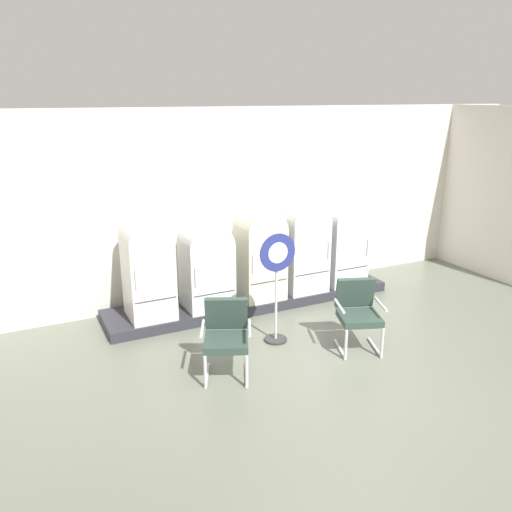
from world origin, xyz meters
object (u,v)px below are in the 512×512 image
at_px(armchair_left, 226,333).
at_px(armchair_right, 358,310).
at_px(refrigerator_0, 148,265).
at_px(sign_stand, 277,286).
at_px(refrigerator_4, 343,240).
at_px(refrigerator_3, 304,243).
at_px(refrigerator_2, 260,251).
at_px(refrigerator_1, 206,263).

bearing_deg(armchair_left, armchair_right, -3.67).
height_order(refrigerator_0, armchair_left, refrigerator_0).
height_order(armchair_left, armchair_right, same).
relative_size(refrigerator_0, armchair_left, 1.58).
distance_m(armchair_right, sign_stand, 1.13).
relative_size(armchair_left, armchair_right, 1.00).
bearing_deg(refrigerator_4, armchair_right, -119.30).
xyz_separation_m(armchair_left, armchair_right, (1.86, -0.12, 0.00)).
xyz_separation_m(refrigerator_0, refrigerator_3, (2.58, -0.05, 0.02)).
xyz_separation_m(refrigerator_0, refrigerator_2, (1.79, -0.04, -0.01)).
bearing_deg(armchair_right, refrigerator_1, 127.59).
distance_m(refrigerator_2, refrigerator_3, 0.79).
bearing_deg(refrigerator_3, refrigerator_4, 0.75).
bearing_deg(refrigerator_1, armchair_left, -103.31).
distance_m(refrigerator_0, refrigerator_1, 0.89).
relative_size(refrigerator_4, sign_stand, 0.93).
height_order(refrigerator_3, sign_stand, refrigerator_3).
height_order(refrigerator_4, sign_stand, refrigerator_4).
height_order(refrigerator_0, refrigerator_3, refrigerator_3).
relative_size(refrigerator_4, armchair_right, 1.53).
bearing_deg(refrigerator_4, refrigerator_1, 179.56).
bearing_deg(refrigerator_4, refrigerator_3, -179.25).
relative_size(refrigerator_0, sign_stand, 0.96).
bearing_deg(refrigerator_2, refrigerator_3, -0.74).
xyz_separation_m(refrigerator_3, sign_stand, (-1.15, -1.21, -0.14)).
bearing_deg(refrigerator_3, refrigerator_1, 179.00).
xyz_separation_m(refrigerator_4, armchair_left, (-2.90, -1.73, -0.38)).
bearing_deg(refrigerator_2, refrigerator_1, 178.77).
distance_m(armchair_left, sign_stand, 1.13).
xyz_separation_m(refrigerator_3, refrigerator_4, (0.79, 0.01, -0.05)).
relative_size(refrigerator_2, refrigerator_4, 1.02).
height_order(refrigerator_3, refrigerator_4, refrigerator_3).
bearing_deg(armchair_right, refrigerator_4, 60.70).
bearing_deg(refrigerator_3, refrigerator_0, 178.86).
xyz_separation_m(refrigerator_1, refrigerator_4, (2.48, -0.02, 0.05)).
bearing_deg(refrigerator_1, sign_stand, -66.26).
height_order(refrigerator_2, refrigerator_4, refrigerator_2).
distance_m(refrigerator_1, armchair_right, 2.39).
xyz_separation_m(refrigerator_2, sign_stand, (-0.36, -1.22, -0.11)).
xyz_separation_m(refrigerator_0, sign_stand, (1.43, -1.26, -0.13)).
bearing_deg(refrigerator_3, armchair_right, -97.79).
height_order(refrigerator_2, refrigerator_3, refrigerator_3).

